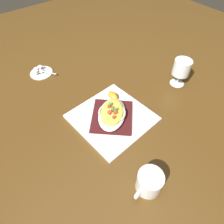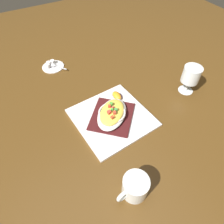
% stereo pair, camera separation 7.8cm
% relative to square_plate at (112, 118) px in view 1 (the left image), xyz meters
% --- Properties ---
extents(ground_plane, '(2.60, 2.60, 0.00)m').
position_rel_square_plate_xyz_m(ground_plane, '(0.00, 0.00, -0.01)').
color(ground_plane, '#533615').
extents(square_plate, '(0.31, 0.31, 0.01)m').
position_rel_square_plate_xyz_m(square_plate, '(0.00, 0.00, 0.00)').
color(square_plate, white).
rests_on(square_plate, ground_plane).
extents(folded_napkin, '(0.24, 0.24, 0.01)m').
position_rel_square_plate_xyz_m(folded_napkin, '(0.00, 0.00, 0.01)').
color(folded_napkin, '#411415').
rests_on(folded_napkin, square_plate).
extents(gratin_dish, '(0.20, 0.20, 0.05)m').
position_rel_square_plate_xyz_m(gratin_dish, '(0.00, 0.00, 0.03)').
color(gratin_dish, silver).
rests_on(gratin_dish, folded_napkin).
extents(orange_garnish, '(0.05, 0.06, 0.02)m').
position_rel_square_plate_xyz_m(orange_garnish, '(-0.07, -0.09, 0.02)').
color(orange_garnish, '#591458').
rests_on(orange_garnish, square_plate).
extents(coffee_mug, '(0.11, 0.08, 0.08)m').
position_rel_square_plate_xyz_m(coffee_mug, '(0.09, 0.29, 0.03)').
color(coffee_mug, white).
rests_on(coffee_mug, ground_plane).
extents(stemmed_glass, '(0.08, 0.08, 0.13)m').
position_rel_square_plate_xyz_m(stemmed_glass, '(-0.38, 0.02, 0.08)').
color(stemmed_glass, white).
rests_on(stemmed_glass, ground_plane).
extents(creamer_saucer, '(0.11, 0.11, 0.01)m').
position_rel_square_plate_xyz_m(creamer_saucer, '(0.10, -0.46, -0.00)').
color(creamer_saucer, white).
rests_on(creamer_saucer, ground_plane).
extents(spoon, '(0.07, 0.10, 0.01)m').
position_rel_square_plate_xyz_m(spoon, '(0.09, -0.45, 0.01)').
color(spoon, silver).
rests_on(spoon, creamer_saucer).
extents(creamer_cup_0, '(0.02, 0.02, 0.02)m').
position_rel_square_plate_xyz_m(creamer_cup_0, '(0.09, -0.48, 0.01)').
color(creamer_cup_0, white).
rests_on(creamer_cup_0, creamer_saucer).
extents(creamer_cup_1, '(0.02, 0.02, 0.02)m').
position_rel_square_plate_xyz_m(creamer_cup_1, '(0.11, -0.48, 0.01)').
color(creamer_cup_1, white).
rests_on(creamer_cup_1, creamer_saucer).
extents(creamer_cup_2, '(0.02, 0.02, 0.02)m').
position_rel_square_plate_xyz_m(creamer_cup_2, '(0.12, -0.46, 0.01)').
color(creamer_cup_2, white).
rests_on(creamer_cup_2, creamer_saucer).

